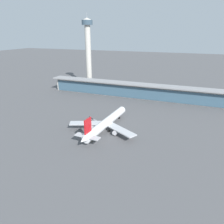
{
  "coord_description": "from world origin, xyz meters",
  "views": [
    {
      "loc": [
        51.77,
        -119.11,
        62.18
      ],
      "look_at": [
        0.0,
        14.1,
        7.7
      ],
      "focal_mm": 33.77,
      "sensor_mm": 36.0,
      "label": 1
    }
  ],
  "objects_px": {
    "service_truck_under_wing_olive": "(75,123)",
    "service_truck_mid_apron_yellow": "(90,138)",
    "control_tower": "(88,49)",
    "airliner_on_stand": "(106,123)",
    "service_truck_near_nose_grey": "(94,120)"
  },
  "relations": [
    {
      "from": "service_truck_under_wing_olive",
      "to": "service_truck_mid_apron_yellow",
      "type": "distance_m",
      "value": 27.24
    },
    {
      "from": "control_tower",
      "to": "airliner_on_stand",
      "type": "bearing_deg",
      "value": -58.0
    },
    {
      "from": "service_truck_near_nose_grey",
      "to": "service_truck_under_wing_olive",
      "type": "xyz_separation_m",
      "value": [
        -10.33,
        -9.45,
        0.07
      ]
    },
    {
      "from": "airliner_on_stand",
      "to": "service_truck_mid_apron_yellow",
      "type": "relative_size",
      "value": 19.47
    },
    {
      "from": "service_truck_under_wing_olive",
      "to": "control_tower",
      "type": "distance_m",
      "value": 119.33
    },
    {
      "from": "airliner_on_stand",
      "to": "service_truck_near_nose_grey",
      "type": "bearing_deg",
      "value": 142.74
    },
    {
      "from": "airliner_on_stand",
      "to": "service_truck_under_wing_olive",
      "type": "height_order",
      "value": "airliner_on_stand"
    },
    {
      "from": "airliner_on_stand",
      "to": "control_tower",
      "type": "relative_size",
      "value": 0.77
    },
    {
      "from": "airliner_on_stand",
      "to": "control_tower",
      "type": "bearing_deg",
      "value": 122.0
    },
    {
      "from": "service_truck_near_nose_grey",
      "to": "service_truck_under_wing_olive",
      "type": "bearing_deg",
      "value": -137.53
    },
    {
      "from": "service_truck_mid_apron_yellow",
      "to": "control_tower",
      "type": "height_order",
      "value": "control_tower"
    },
    {
      "from": "service_truck_mid_apron_yellow",
      "to": "control_tower",
      "type": "xyz_separation_m",
      "value": [
        -61.75,
        120.67,
        43.53
      ]
    },
    {
      "from": "airliner_on_stand",
      "to": "service_truck_near_nose_grey",
      "type": "distance_m",
      "value": 18.91
    },
    {
      "from": "airliner_on_stand",
      "to": "service_truck_under_wing_olive",
      "type": "xyz_separation_m",
      "value": [
        -24.95,
        1.67,
        -4.4
      ]
    },
    {
      "from": "service_truck_mid_apron_yellow",
      "to": "control_tower",
      "type": "distance_m",
      "value": 142.37
    }
  ]
}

